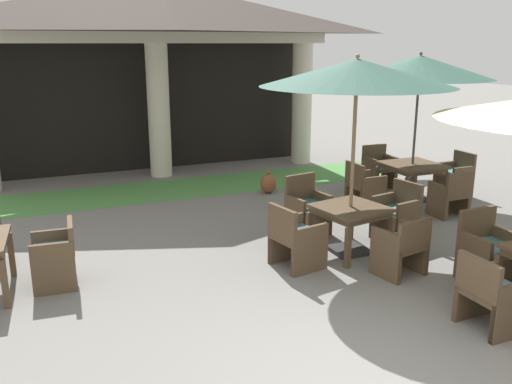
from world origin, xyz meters
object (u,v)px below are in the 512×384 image
object	(u,v)px
patio_chair_mid_left_east	(56,255)
patio_chair_far_back_south	(402,247)
patio_chair_mid_right_north	(378,168)
patio_chair_near_foreground_north	(487,249)
patio_chair_mid_right_south	(451,195)
patio_chair_mid_right_east	(455,175)
patio_chair_near_foreground_west	(491,295)
patio_chair_far_back_north	(307,208)
patio_chair_mid_right_west	(364,186)
patio_umbrella_far_back	(357,74)
patio_chair_far_back_west	(295,238)
patio_table_far_back	(350,213)
patio_table_mid_right	(412,168)
patio_chair_far_back_east	(397,213)
patio_umbrella_mid_right	(420,68)
terracotta_urn	(268,183)

from	to	relation	value
patio_chair_mid_left_east	patio_chair_far_back_south	bearing A→B (deg)	-104.96
patio_chair_mid_right_north	patio_chair_near_foreground_north	bearing A→B (deg)	71.78
patio_chair_mid_right_south	patio_chair_mid_right_east	world-z (taller)	patio_chair_mid_right_east
patio_chair_near_foreground_west	patio_chair_far_back_north	bearing A→B (deg)	-175.54
patio_chair_mid_right_west	patio_umbrella_far_back	distance (m)	3.23
patio_chair_mid_right_north	patio_chair_far_back_west	world-z (taller)	patio_chair_mid_right_north
patio_table_far_back	patio_chair_far_back_north	bearing A→B (deg)	100.48
patio_umbrella_far_back	patio_chair_near_foreground_west	bearing A→B (deg)	-86.25
patio_chair_mid_right_west	patio_table_far_back	bearing A→B (deg)	-38.61
patio_table_mid_right	patio_umbrella_far_back	world-z (taller)	patio_umbrella_far_back
patio_chair_mid_left_east	patio_chair_mid_right_east	xyz separation A→B (m)	(7.69, 1.39, 0.00)
patio_table_mid_right	patio_chair_mid_right_south	xyz separation A→B (m)	(-0.00, -1.09, -0.25)
patio_table_far_back	patio_umbrella_far_back	distance (m)	1.97
patio_chair_mid_right_north	patio_chair_far_back_east	distance (m)	3.20
patio_umbrella_mid_right	patio_umbrella_far_back	size ratio (longest dim) A/B	0.99
patio_chair_near_foreground_west	patio_table_mid_right	xyz separation A→B (m)	(2.42, 4.37, 0.25)
terracotta_urn	patio_chair_near_foreground_north	bearing A→B (deg)	-80.48
patio_chair_near_foreground_north	patio_chair_near_foreground_west	bearing A→B (deg)	45.14
patio_chair_near_foreground_west	patio_chair_far_back_east	world-z (taller)	patio_chair_far_back_east
patio_chair_mid_right_north	patio_chair_far_back_south	xyz separation A→B (m)	(-2.41, -3.93, -0.02)
patio_chair_far_back_east	patio_chair_far_back_north	distance (m)	1.41
patio_umbrella_mid_right	patio_chair_far_back_south	distance (m)	4.29
patio_chair_mid_right_south	patio_umbrella_far_back	xyz separation A→B (m)	(-2.58, -0.78, 2.18)
patio_chair_mid_right_east	patio_chair_mid_right_north	bearing A→B (deg)	44.98
patio_chair_mid_right_north	terracotta_urn	world-z (taller)	patio_chair_mid_right_north
patio_chair_near_foreground_north	patio_chair_mid_right_north	distance (m)	4.71
patio_table_far_back	patio_chair_far_back_east	bearing A→B (deg)	10.48
patio_table_mid_right	patio_chair_far_back_south	bearing A→B (deg)	-130.22
patio_chair_near_foreground_north	patio_umbrella_mid_right	distance (m)	4.26
patio_chair_mid_right_east	patio_table_far_back	size ratio (longest dim) A/B	0.81
patio_chair_mid_left_east	patio_chair_mid_right_west	bearing A→B (deg)	-71.74
patio_table_mid_right	patio_chair_mid_right_south	world-z (taller)	patio_chair_mid_right_south
patio_chair_far_back_west	patio_chair_near_foreground_north	bearing A→B (deg)	46.82
patio_table_far_back	patio_chair_far_back_north	distance (m)	1.01
patio_chair_near_foreground_west	patio_chair_mid_right_north	bearing A→B (deg)	154.88
patio_table_mid_right	patio_table_far_back	xyz separation A→B (m)	(-2.58, -1.87, -0.04)
patio_umbrella_mid_right	patio_chair_mid_left_east	bearing A→B (deg)	-168.09
patio_umbrella_mid_right	patio_chair_mid_right_south	distance (m)	2.40
patio_chair_near_foreground_north	patio_chair_mid_right_north	bearing A→B (deg)	-109.52
patio_chair_far_back_south	patio_chair_far_back_north	xyz separation A→B (m)	(-0.36, 1.96, 0.03)
patio_chair_far_back_south	terracotta_urn	xyz separation A→B (m)	(0.09, 4.45, -0.20)
patio_chair_near_foreground_west	patio_chair_mid_right_south	distance (m)	4.08
patio_chair_far_back_south	patio_chair_far_back_east	world-z (taller)	patio_chair_far_back_east
patio_table_mid_right	patio_chair_far_back_west	world-z (taller)	patio_chair_far_back_west
patio_table_far_back	patio_chair_mid_right_north	bearing A→B (deg)	48.80
patio_chair_mid_right_east	patio_umbrella_mid_right	bearing A→B (deg)	90.00
patio_chair_near_foreground_north	patio_chair_far_back_west	world-z (taller)	patio_chair_near_foreground_north
patio_chair_mid_left_east	patio_chair_far_back_east	bearing A→B (deg)	-89.28
patio_table_mid_right	patio_chair_far_back_north	size ratio (longest dim) A/B	1.07
patio_chair_mid_right_west	patio_table_far_back	distance (m)	2.40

